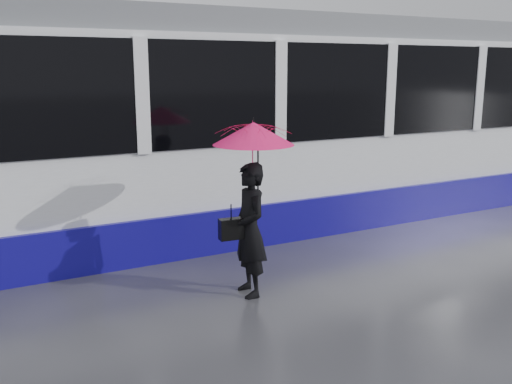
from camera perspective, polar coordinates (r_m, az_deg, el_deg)
ground at (r=7.22m, az=3.72°, el=-8.39°), size 90.00×90.00×0.00m
rails at (r=9.32m, az=-4.45°, el=-3.53°), size 34.00×1.51×0.02m
tram at (r=10.60m, az=10.74°, el=7.17°), size 26.00×2.56×3.35m
woman at (r=6.42m, az=-0.64°, el=-3.81°), size 0.41×0.59×1.53m
umbrella at (r=6.26m, az=-0.25°, el=4.29°), size 0.98×0.98×1.03m
handbag at (r=6.34m, az=-2.49°, el=-3.70°), size 0.28×0.14×0.42m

